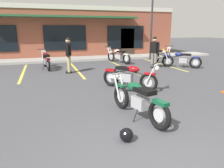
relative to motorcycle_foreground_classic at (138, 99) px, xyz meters
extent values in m
plane|color=#47474C|center=(-0.40, 2.02, -0.46)|extent=(80.00, 80.00, 0.00)
cube|color=#A8A59E|center=(-0.40, 10.29, -0.39)|extent=(22.00, 1.80, 0.14)
cube|color=brown|center=(-0.40, 14.03, 1.37)|extent=(17.06, 5.63, 3.66)
cube|color=beige|center=(-0.40, 11.19, 3.05)|extent=(17.06, 0.06, 0.30)
cube|color=black|center=(-0.40, 11.18, 0.99)|extent=(2.91, 0.06, 1.70)
cube|color=black|center=(4.15, 11.18, 0.99)|extent=(2.91, 0.06, 1.70)
cube|color=#33281E|center=(4.29, 11.18, 0.59)|extent=(1.10, 0.06, 2.10)
cube|color=#235933|center=(-0.40, 10.77, 2.40)|extent=(10.24, 0.90, 0.12)
cube|color=#DBCC4C|center=(-2.98, 6.69, -0.46)|extent=(0.12, 4.80, 0.01)
cube|color=#DBCC4C|center=(-0.40, 6.69, -0.46)|extent=(0.12, 4.80, 0.01)
cube|color=#DBCC4C|center=(2.18, 6.69, -0.46)|extent=(0.12, 4.80, 0.01)
cube|color=#DBCC4C|center=(4.75, 6.69, -0.46)|extent=(0.12, 4.80, 0.01)
torus|color=black|center=(0.16, -0.73, -0.14)|extent=(0.23, 0.65, 0.64)
cylinder|color=#B7B7BC|center=(0.16, -0.73, -0.14)|extent=(0.12, 0.29, 0.29)
torus|color=black|center=(-0.15, 0.68, -0.14)|extent=(0.23, 0.65, 0.64)
cylinder|color=#B7B7BC|center=(-0.15, 0.68, -0.14)|extent=(0.12, 0.29, 0.29)
cylinder|color=silver|center=(-0.26, 0.76, 0.18)|extent=(0.11, 0.33, 0.66)
cylinder|color=silver|center=(-0.08, 0.80, 0.18)|extent=(0.11, 0.33, 0.66)
cylinder|color=black|center=(-0.19, 0.86, 0.50)|extent=(0.65, 0.17, 0.03)
sphere|color=silver|center=(-0.21, 0.93, 0.36)|extent=(0.20, 0.20, 0.17)
cube|color=#0F4C2D|center=(-0.16, 0.72, 0.16)|extent=(0.21, 0.38, 0.06)
cube|color=#9E9EA3|center=(0.02, -0.10, -0.06)|extent=(0.32, 0.44, 0.28)
cylinder|color=silver|center=(0.24, -0.43, -0.10)|extent=(0.19, 0.55, 0.07)
cylinder|color=black|center=(-0.02, 0.09, 0.18)|extent=(0.26, 0.93, 0.26)
ellipsoid|color=#0F4C2D|center=(-0.03, 0.11, 0.26)|extent=(0.36, 0.52, 0.22)
cube|color=black|center=(0.05, -0.24, 0.26)|extent=(0.38, 0.57, 0.10)
cube|color=#0F4C2D|center=(0.16, -0.75, 0.14)|extent=(0.23, 0.39, 0.08)
cylinder|color=black|center=(-0.14, -0.21, -0.32)|extent=(0.14, 0.05, 0.29)
torus|color=black|center=(-1.78, 6.68, -0.14)|extent=(0.17, 0.65, 0.64)
cylinder|color=#B7B7BC|center=(-1.78, 6.68, -0.14)|extent=(0.09, 0.29, 0.29)
torus|color=black|center=(-1.93, 8.11, -0.14)|extent=(0.17, 0.65, 0.64)
cylinder|color=#B7B7BC|center=(-1.93, 8.11, -0.14)|extent=(0.09, 0.29, 0.29)
cylinder|color=silver|center=(-2.03, 8.20, 0.18)|extent=(0.08, 0.33, 0.66)
cylinder|color=silver|center=(-1.85, 8.22, 0.18)|extent=(0.08, 0.33, 0.66)
cylinder|color=black|center=(-1.95, 8.29, 0.50)|extent=(0.66, 0.10, 0.03)
sphere|color=silver|center=(-1.96, 8.37, 0.36)|extent=(0.19, 0.19, 0.17)
cube|color=maroon|center=(-1.93, 8.15, 0.16)|extent=(0.18, 0.37, 0.06)
cube|color=#9E9EA3|center=(-1.85, 7.32, -0.06)|extent=(0.28, 0.42, 0.28)
cylinder|color=silver|center=(-1.67, 6.97, -0.10)|extent=(0.13, 0.55, 0.07)
cylinder|color=black|center=(-1.87, 7.52, 0.18)|extent=(0.16, 0.94, 0.26)
ellipsoid|color=maroon|center=(-1.87, 7.54, 0.26)|extent=(0.31, 0.50, 0.22)
cube|color=black|center=(-1.83, 7.18, 0.26)|extent=(0.33, 0.55, 0.10)
cube|color=maroon|center=(-1.78, 6.66, 0.14)|extent=(0.20, 0.37, 0.08)
cylinder|color=black|center=(-2.02, 7.23, -0.32)|extent=(0.14, 0.04, 0.29)
torus|color=black|center=(0.29, 2.92, -0.14)|extent=(0.50, 0.54, 0.64)
cylinder|color=#B7B7BC|center=(0.29, 2.92, -0.14)|extent=(0.24, 0.25, 0.29)
torus|color=black|center=(1.26, 1.85, -0.14)|extent=(0.50, 0.54, 0.64)
cylinder|color=#B7B7BC|center=(1.26, 1.85, -0.14)|extent=(0.24, 0.25, 0.29)
cylinder|color=silver|center=(1.39, 1.84, 0.18)|extent=(0.25, 0.27, 0.66)
cylinder|color=silver|center=(1.26, 1.71, 0.18)|extent=(0.25, 0.27, 0.66)
cylinder|color=black|center=(1.38, 1.72, 0.50)|extent=(0.51, 0.47, 0.03)
sphere|color=silver|center=(1.43, 1.66, 0.36)|extent=(0.24, 0.24, 0.17)
cube|color=#B70F14|center=(1.29, 1.82, 0.16)|extent=(0.35, 0.36, 0.06)
cube|color=#9E9EA3|center=(0.72, 2.44, -0.06)|extent=(0.45, 0.46, 0.28)
cylinder|color=silver|center=(0.37, 2.62, -0.10)|extent=(0.42, 0.46, 0.07)
cylinder|color=black|center=(0.86, 2.29, 0.18)|extent=(0.68, 0.74, 0.26)
ellipsoid|color=#B70F14|center=(0.87, 2.28, 0.26)|extent=(0.51, 0.53, 0.22)
cube|color=black|center=(0.63, 2.55, 0.26)|extent=(0.56, 0.57, 0.10)
cube|color=#B70F14|center=(0.28, 2.93, 0.14)|extent=(0.36, 0.37, 0.08)
cylinder|color=black|center=(0.81, 2.62, -0.32)|extent=(0.12, 0.11, 0.29)
torus|color=black|center=(5.70, 5.00, -0.14)|extent=(0.56, 0.48, 0.64)
cylinder|color=#B7B7BC|center=(5.70, 5.00, -0.14)|extent=(0.26, 0.23, 0.29)
torus|color=black|center=(4.58, 5.91, -0.14)|extent=(0.56, 0.48, 0.64)
cylinder|color=#B7B7BC|center=(4.58, 5.91, -0.14)|extent=(0.26, 0.23, 0.29)
cylinder|color=silver|center=(4.45, 5.91, 0.18)|extent=(0.28, 0.24, 0.66)
cylinder|color=silver|center=(4.56, 6.05, 0.18)|extent=(0.28, 0.24, 0.66)
cylinder|color=black|center=(4.45, 6.03, 0.50)|extent=(0.44, 0.53, 0.03)
sphere|color=silver|center=(4.38, 6.08, 0.36)|extent=(0.24, 0.24, 0.17)
cube|color=navy|center=(4.55, 5.94, 0.16)|extent=(0.37, 0.34, 0.06)
cube|color=#9E9EA3|center=(5.20, 5.40, -0.06)|extent=(0.46, 0.44, 0.28)
cylinder|color=silver|center=(5.58, 5.28, -0.10)|extent=(0.47, 0.40, 0.07)
cylinder|color=black|center=(5.05, 5.53, 0.18)|extent=(0.76, 0.65, 0.26)
ellipsoid|color=navy|center=(5.03, 5.54, 0.26)|extent=(0.54, 0.51, 0.22)
cube|color=black|center=(5.31, 5.32, 0.26)|extent=(0.58, 0.55, 0.10)
cube|color=navy|center=(5.71, 4.98, 0.14)|extent=(0.38, 0.35, 0.08)
cylinder|color=black|center=(5.14, 5.22, -0.32)|extent=(0.10, 0.12, 0.29)
torus|color=black|center=(2.73, 7.44, -0.14)|extent=(0.33, 0.63, 0.64)
cylinder|color=#B7B7BC|center=(2.73, 7.44, -0.14)|extent=(0.16, 0.29, 0.29)
torus|color=black|center=(2.20, 8.77, -0.14)|extent=(0.33, 0.63, 0.64)
cylinder|color=#B7B7BC|center=(2.20, 8.77, -0.14)|extent=(0.16, 0.29, 0.29)
cylinder|color=silver|center=(2.08, 8.83, 0.18)|extent=(0.16, 0.32, 0.66)
cylinder|color=silver|center=(2.24, 8.90, 0.18)|extent=(0.16, 0.32, 0.66)
cylinder|color=black|center=(2.13, 8.94, 0.50)|extent=(0.62, 0.27, 0.03)
sphere|color=silver|center=(2.10, 9.02, 0.36)|extent=(0.22, 0.22, 0.17)
cube|color=beige|center=(2.18, 8.81, 0.16)|extent=(0.26, 0.39, 0.06)
cube|color=#9E9EA3|center=(2.49, 8.03, -0.06)|extent=(0.37, 0.46, 0.28)
cylinder|color=silver|center=(2.76, 7.74, -0.10)|extent=(0.27, 0.54, 0.07)
cylinder|color=black|center=(2.42, 8.22, 0.18)|extent=(0.41, 0.90, 0.26)
ellipsoid|color=beige|center=(2.41, 8.24, 0.26)|extent=(0.42, 0.54, 0.22)
cube|color=black|center=(2.55, 7.90, 0.26)|extent=(0.45, 0.59, 0.10)
cube|color=beige|center=(2.74, 7.42, 0.14)|extent=(0.28, 0.39, 0.08)
cylinder|color=black|center=(2.35, 7.90, -0.32)|extent=(0.13, 0.07, 0.29)
torus|color=black|center=(4.66, 7.31, -0.14)|extent=(0.60, 0.41, 0.64)
cylinder|color=#B7B7BC|center=(4.66, 7.31, -0.14)|extent=(0.28, 0.20, 0.29)
torus|color=black|center=(5.90, 8.04, -0.14)|extent=(0.60, 0.41, 0.64)
cylinder|color=#B7B7BC|center=(5.90, 8.04, -0.14)|extent=(0.28, 0.20, 0.29)
cylinder|color=silver|center=(5.94, 8.17, 0.18)|extent=(0.30, 0.20, 0.66)
cylinder|color=silver|center=(6.03, 8.02, 0.18)|extent=(0.30, 0.20, 0.66)
cylinder|color=black|center=(6.06, 8.14, 0.50)|extent=(0.36, 0.58, 0.03)
sphere|color=silver|center=(6.12, 8.18, 0.36)|extent=(0.23, 0.23, 0.17)
cube|color=orange|center=(5.94, 8.06, 0.16)|extent=(0.38, 0.30, 0.06)
cube|color=#9E9EA3|center=(5.21, 7.64, -0.06)|extent=(0.47, 0.41, 0.28)
cylinder|color=silver|center=(4.96, 7.33, -0.10)|extent=(0.51, 0.34, 0.07)
cylinder|color=black|center=(5.38, 7.74, 0.18)|extent=(0.84, 0.53, 0.26)
ellipsoid|color=orange|center=(5.40, 7.75, 0.26)|extent=(0.55, 0.47, 0.22)
cube|color=black|center=(5.09, 7.57, 0.26)|extent=(0.59, 0.51, 0.10)
cube|color=orange|center=(4.64, 7.30, 0.14)|extent=(0.39, 0.32, 0.08)
cylinder|color=black|center=(5.06, 7.76, -0.32)|extent=(0.09, 0.13, 0.29)
cube|color=black|center=(3.64, 5.89, -0.42)|extent=(0.26, 0.19, 0.08)
cube|color=black|center=(3.72, 5.71, -0.42)|extent=(0.26, 0.19, 0.08)
cylinder|color=slate|center=(3.60, 5.87, 0.00)|extent=(0.20, 0.20, 0.80)
cylinder|color=slate|center=(3.68, 5.69, 0.00)|extent=(0.20, 0.20, 0.80)
cube|color=black|center=(3.64, 5.78, 0.66)|extent=(0.35, 0.44, 0.56)
cylinder|color=black|center=(3.54, 6.01, 0.62)|extent=(0.13, 0.13, 0.58)
cylinder|color=black|center=(3.74, 5.55, 0.62)|extent=(0.13, 0.13, 0.58)
sphere|color=beige|center=(3.64, 5.78, 1.06)|extent=(0.29, 0.29, 0.22)
sphere|color=black|center=(3.63, 5.78, 1.11)|extent=(0.28, 0.28, 0.21)
cube|color=black|center=(-0.91, 5.80, -0.42)|extent=(0.26, 0.15, 0.08)
cube|color=black|center=(-0.86, 5.99, -0.42)|extent=(0.26, 0.15, 0.08)
cylinder|color=tan|center=(-0.87, 5.79, 0.00)|extent=(0.18, 0.18, 0.80)
cylinder|color=tan|center=(-0.82, 5.98, 0.00)|extent=(0.18, 0.18, 0.80)
cube|color=black|center=(-0.85, 5.89, 0.66)|extent=(0.30, 0.42, 0.56)
cylinder|color=black|center=(-0.90, 5.64, 0.62)|extent=(0.12, 0.12, 0.58)
cylinder|color=black|center=(-0.79, 6.13, 0.62)|extent=(0.12, 0.12, 0.58)
sphere|color=tan|center=(-0.85, 5.89, 1.06)|extent=(0.26, 0.26, 0.22)
sphere|color=black|center=(-0.84, 5.88, 1.11)|extent=(0.25, 0.25, 0.21)
sphere|color=black|center=(-0.66, -0.96, -0.33)|extent=(0.26, 0.26, 0.26)
cube|color=black|center=(-0.66, -0.86, -0.34)|extent=(0.18, 0.03, 0.09)
cylinder|color=#2D2D33|center=(5.24, 9.19, 2.13)|extent=(0.12, 0.12, 5.19)
camera|label=1|loc=(-2.03, -4.28, 1.57)|focal=34.06mm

